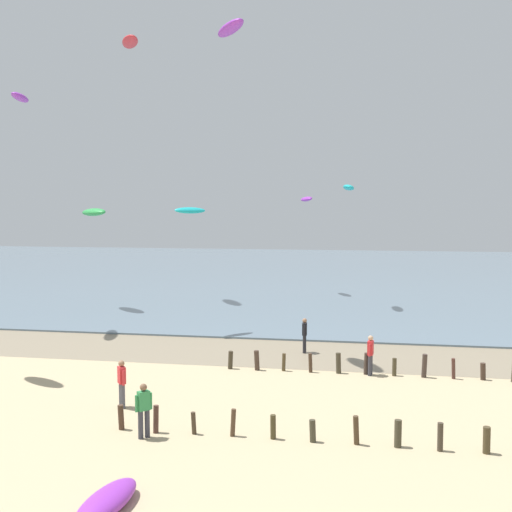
% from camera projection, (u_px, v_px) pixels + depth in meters
% --- Properties ---
extents(wet_sand_strip, '(120.00, 5.78, 0.01)m').
position_uv_depth(wet_sand_strip, '(275.00, 353.00, 30.16)').
color(wet_sand_strip, gray).
rests_on(wet_sand_strip, ground).
extents(sea, '(160.00, 70.00, 0.10)m').
position_uv_depth(sea, '(323.00, 272.00, 67.38)').
color(sea, slate).
rests_on(sea, ground).
extents(groyne_mid, '(13.88, 0.34, 0.89)m').
position_uv_depth(groyne_mid, '(344.00, 431.00, 18.55)').
color(groyne_mid, '#483226').
rests_on(groyne_mid, ground).
extents(groyne_far, '(20.47, 0.35, 1.00)m').
position_uv_depth(groyne_far, '(462.00, 369.00, 25.57)').
color(groyne_far, '#3C3526').
rests_on(groyne_far, ground).
extents(person_mid_beach, '(0.43, 0.43, 1.71)m').
position_uv_depth(person_mid_beach, '(144.00, 409.00, 18.99)').
color(person_mid_beach, '#383842').
rests_on(person_mid_beach, ground).
extents(person_by_waterline, '(0.28, 0.56, 1.71)m').
position_uv_depth(person_by_waterline, '(370.00, 354.00, 26.13)').
color(person_by_waterline, '#383842').
rests_on(person_by_waterline, ground).
extents(person_far_down_beach, '(0.39, 0.47, 1.71)m').
position_uv_depth(person_far_down_beach, '(122.00, 382.00, 21.89)').
color(person_far_down_beach, '#4C4C56').
rests_on(person_far_down_beach, ground).
extents(person_trailing_behind, '(0.23, 0.57, 1.71)m').
position_uv_depth(person_trailing_behind, '(305.00, 334.00, 30.18)').
color(person_trailing_behind, '#232328').
rests_on(person_trailing_behind, ground).
extents(grounded_kite, '(1.16, 2.52, 0.49)m').
position_uv_depth(grounded_kite, '(107.00, 502.00, 14.42)').
color(grounded_kite, purple).
rests_on(grounded_kite, ground).
extents(kite_aloft_0, '(3.10, 2.94, 0.68)m').
position_uv_depth(kite_aloft_0, '(94.00, 212.00, 42.48)').
color(kite_aloft_0, green).
extents(kite_aloft_2, '(1.51, 2.56, 0.55)m').
position_uv_depth(kite_aloft_2, '(20.00, 97.00, 34.76)').
color(kite_aloft_2, purple).
extents(kite_aloft_4, '(2.72, 3.53, 0.79)m').
position_uv_depth(kite_aloft_4, '(130.00, 42.00, 46.47)').
color(kite_aloft_4, red).
extents(kite_aloft_6, '(0.99, 2.46, 0.53)m').
position_uv_depth(kite_aloft_6, '(349.00, 188.00, 43.08)').
color(kite_aloft_6, '#19B2B7').
extents(kite_aloft_7, '(2.25, 2.92, 0.64)m').
position_uv_depth(kite_aloft_7, '(230.00, 28.00, 28.59)').
color(kite_aloft_7, purple).
extents(kite_aloft_9, '(1.57, 2.36, 0.54)m').
position_uv_depth(kite_aloft_9, '(306.00, 199.00, 50.00)').
color(kite_aloft_9, purple).
extents(kite_aloft_10, '(1.84, 1.87, 0.48)m').
position_uv_depth(kite_aloft_10, '(190.00, 210.00, 34.35)').
color(kite_aloft_10, '#19B2B7').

